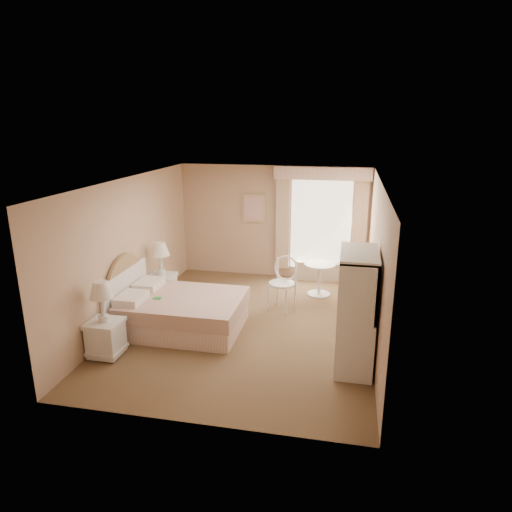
% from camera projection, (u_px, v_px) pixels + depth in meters
% --- Properties ---
extents(room, '(4.21, 5.51, 2.51)m').
position_uv_depth(room, '(246.00, 256.00, 7.58)').
color(room, brown).
rests_on(room, ground).
extents(window, '(2.05, 0.22, 2.51)m').
position_uv_depth(window, '(321.00, 221.00, 9.85)').
color(window, white).
rests_on(window, room).
extents(framed_art, '(0.52, 0.04, 0.62)m').
position_uv_depth(framed_art, '(253.00, 208.00, 10.13)').
color(framed_art, tan).
rests_on(framed_art, room).
extents(bed, '(2.05, 1.53, 1.36)m').
position_uv_depth(bed, '(177.00, 310.00, 7.73)').
color(bed, tan).
rests_on(bed, room).
extents(nightstand_near, '(0.48, 0.48, 1.17)m').
position_uv_depth(nightstand_near, '(105.00, 329.00, 6.79)').
color(nightstand_near, white).
rests_on(nightstand_near, room).
extents(nightstand_far, '(0.50, 0.50, 1.20)m').
position_uv_depth(nightstand_far, '(162.00, 281.00, 8.81)').
color(nightstand_far, white).
rests_on(nightstand_far, room).
extents(round_table, '(0.63, 0.63, 0.66)m').
position_uv_depth(round_table, '(319.00, 274.00, 9.22)').
color(round_table, silver).
rests_on(round_table, room).
extents(cafe_chair, '(0.61, 0.61, 1.01)m').
position_uv_depth(cafe_chair, '(284.00, 279.00, 8.51)').
color(cafe_chair, silver).
rests_on(cafe_chair, room).
extents(armoire, '(0.51, 1.03, 1.71)m').
position_uv_depth(armoire, '(356.00, 320.00, 6.46)').
color(armoire, white).
rests_on(armoire, room).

